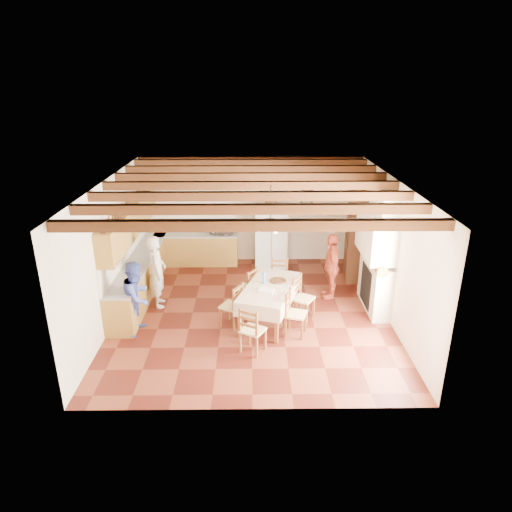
{
  "coord_description": "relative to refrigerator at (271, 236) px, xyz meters",
  "views": [
    {
      "loc": [
        -0.02,
        -9.16,
        4.94
      ],
      "look_at": [
        0.1,
        0.3,
        1.25
      ],
      "focal_mm": 32.0,
      "sensor_mm": 36.0,
      "label": 1
    }
  ],
  "objects": [
    {
      "name": "fireplace",
      "position": [
        2.17,
        -2.58,
        0.53
      ],
      "size": [
        0.56,
        1.6,
        2.8
      ],
      "primitive_type": null,
      "color": "beige",
      "rests_on": "ground"
    },
    {
      "name": "wall_back",
      "position": [
        -0.55,
        0.48,
        0.63
      ],
      "size": [
        6.0,
        0.02,
        3.0
      ],
      "primitive_type": "cube",
      "color": "#EFE0CA",
      "rests_on": "ground"
    },
    {
      "name": "chair_left_far",
      "position": [
        -0.68,
        -2.48,
        -0.39
      ],
      "size": [
        0.56,
        0.57,
        0.96
      ],
      "primitive_type": null,
      "rotation": [
        0.0,
        0.0,
        -2.12
      ],
      "color": "brown",
      "rests_on": "floor"
    },
    {
      "name": "wall_front",
      "position": [
        -0.55,
        -6.04,
        0.63
      ],
      "size": [
        6.0,
        0.02,
        3.0
      ],
      "primitive_type": "cube",
      "color": "#EFE0CA",
      "rests_on": "ground"
    },
    {
      "name": "upper_cabinets",
      "position": [
        -3.38,
        -1.73,
        0.98
      ],
      "size": [
        0.35,
        4.2,
        0.7
      ],
      "primitive_type": "cube",
      "color": "olive",
      "rests_on": "ground"
    },
    {
      "name": "countertop_left",
      "position": [
        -3.25,
        -1.73,
        0.01
      ],
      "size": [
        0.62,
        4.3,
        0.04
      ],
      "primitive_type": "cube",
      "color": "gray",
      "rests_on": "lower_cabinets_left"
    },
    {
      "name": "ceiling",
      "position": [
        -0.55,
        -2.78,
        2.14
      ],
      "size": [
        6.0,
        6.5,
        0.02
      ],
      "primitive_type": "cube",
      "color": "white",
      "rests_on": "ground"
    },
    {
      "name": "chair_end_far",
      "position": [
        0.1,
        -2.09,
        -0.39
      ],
      "size": [
        0.46,
        0.44,
        0.96
      ],
      "primitive_type": null,
      "rotation": [
        0.0,
        0.0,
        -0.09
      ],
      "color": "brown",
      "rests_on": "floor"
    },
    {
      "name": "chair_left_near",
      "position": [
        -0.99,
        -3.35,
        -0.39
      ],
      "size": [
        0.55,
        0.56,
        0.96
      ],
      "primitive_type": null,
      "rotation": [
        0.0,
        0.0,
        -2.07
      ],
      "color": "brown",
      "rests_on": "floor"
    },
    {
      "name": "person_woman_red",
      "position": [
        1.34,
        -2.0,
        -0.07
      ],
      "size": [
        0.41,
        0.95,
        1.6
      ],
      "primitive_type": "imported",
      "rotation": [
        0.0,
        0.0,
        -1.56
      ],
      "color": "#AD3F26",
      "rests_on": "floor"
    },
    {
      "name": "ceiling_beams",
      "position": [
        -0.55,
        -2.78,
        2.04
      ],
      "size": [
        6.0,
        6.3,
        0.16
      ],
      "primitive_type": null,
      "color": "#3A1F0D",
      "rests_on": "ground"
    },
    {
      "name": "dining_table",
      "position": [
        -0.17,
        -3.15,
        -0.14
      ],
      "size": [
        1.49,
        2.08,
        0.82
      ],
      "rotation": [
        0.0,
        0.0,
        -0.32
      ],
      "color": "beige",
      "rests_on": "floor"
    },
    {
      "name": "lower_cabinets_left",
      "position": [
        -3.25,
        -1.73,
        -0.44
      ],
      "size": [
        0.6,
        4.3,
        0.86
      ],
      "primitive_type": "cube",
      "color": "olive",
      "rests_on": "ground"
    },
    {
      "name": "chandelier",
      "position": [
        -0.17,
        -3.15,
        1.38
      ],
      "size": [
        0.47,
        0.47,
        0.03
      ],
      "primitive_type": "torus",
      "color": "black",
      "rests_on": "ground"
    },
    {
      "name": "chair_right_near",
      "position": [
        0.35,
        -3.73,
        -0.39
      ],
      "size": [
        0.51,
        0.52,
        0.96
      ],
      "primitive_type": null,
      "rotation": [
        0.0,
        0.0,
        1.26
      ],
      "color": "brown",
      "rests_on": "floor"
    },
    {
      "name": "countertop_back",
      "position": [
        -2.1,
        0.17,
        0.01
      ],
      "size": [
        2.34,
        0.62,
        0.04
      ],
      "primitive_type": "cube",
      "color": "gray",
      "rests_on": "lower_cabinets_back"
    },
    {
      "name": "person_woman_blue",
      "position": [
        -2.89,
        -3.54,
        -0.1
      ],
      "size": [
        0.74,
        0.87,
        1.55
      ],
      "primitive_type": "imported",
      "rotation": [
        0.0,
        0.0,
        1.34
      ],
      "color": "#3B4A9B",
      "rests_on": "floor"
    },
    {
      "name": "lower_cabinets_back",
      "position": [
        -2.1,
        0.17,
        -0.44
      ],
      "size": [
        2.3,
        0.6,
        0.86
      ],
      "primitive_type": "cube",
      "color": "olive",
      "rests_on": "ground"
    },
    {
      "name": "wall_picture",
      "position": [
        1.0,
        0.45,
        0.98
      ],
      "size": [
        0.34,
        0.03,
        0.42
      ],
      "primitive_type": "cube",
      "color": "#302014",
      "rests_on": "ground"
    },
    {
      "name": "backsplash_left",
      "position": [
        -3.54,
        -1.73,
        0.33
      ],
      "size": [
        0.03,
        4.3,
        0.6
      ],
      "primitive_type": "cube",
      "color": "white",
      "rests_on": "ground"
    },
    {
      "name": "hutch",
      "position": [
        2.2,
        -0.7,
        0.24
      ],
      "size": [
        0.67,
        1.28,
        2.22
      ],
      "primitive_type": null,
      "rotation": [
        0.0,
        0.0,
        -0.14
      ],
      "color": "#3A2011",
      "rests_on": "floor"
    },
    {
      "name": "chair_end_near",
      "position": [
        -0.54,
        -4.35,
        -0.39
      ],
      "size": [
        0.56,
        0.56,
        0.96
      ],
      "primitive_type": null,
      "rotation": [
        0.0,
        0.0,
        2.62
      ],
      "color": "brown",
      "rests_on": "floor"
    },
    {
      "name": "refrigerator",
      "position": [
        0.0,
        0.0,
        0.0
      ],
      "size": [
        0.89,
        0.73,
        1.74
      ],
      "primitive_type": "cube",
      "rotation": [
        0.0,
        0.0,
        -0.02
      ],
      "color": "white",
      "rests_on": "floor"
    },
    {
      "name": "microwave",
      "position": [
        -1.36,
        0.17,
        0.2
      ],
      "size": [
        0.68,
        0.54,
        0.33
      ],
      "primitive_type": "imported",
      "rotation": [
        0.0,
        0.0,
        -0.25
      ],
      "color": "silver",
      "rests_on": "countertop_back"
    },
    {
      "name": "wall_right",
      "position": [
        2.46,
        -2.78,
        0.63
      ],
      "size": [
        0.02,
        6.5,
        3.0
      ],
      "primitive_type": "cube",
      "color": "#EFE0CA",
      "rests_on": "ground"
    },
    {
      "name": "floor",
      "position": [
        -0.55,
        -2.78,
        -0.88
      ],
      "size": [
        6.0,
        6.5,
        0.02
      ],
      "primitive_type": "cube",
      "color": "#46150D",
      "rests_on": "ground"
    },
    {
      "name": "backsplash_back",
      "position": [
        -2.1,
        0.46,
        0.33
      ],
      "size": [
        2.3,
        0.03,
        0.6
      ],
      "primitive_type": "cube",
      "color": "white",
      "rests_on": "ground"
    },
    {
      "name": "wall_left",
      "position": [
        -3.56,
        -2.78,
        0.63
      ],
      "size": [
        0.02,
        6.5,
        3.0
      ],
      "primitive_type": "cube",
      "color": "#EFE0CA",
      "rests_on": "ground"
    },
    {
      "name": "person_man",
      "position": [
        -2.7,
        -2.38,
        -0.02
      ],
      "size": [
        0.51,
        0.68,
        1.7
      ],
      "primitive_type": "imported",
      "rotation": [
        0.0,
        0.0,
        1.75
      ],
      "color": "beige",
      "rests_on": "floor"
    },
    {
      "name": "chair_right_far",
      "position": [
        0.58,
        -3.03,
        -0.39
      ],
      "size": [
        0.56,
        0.57,
        0.96
      ],
      "primitive_type": null,
      "rotation": [
        0.0,
        0.0,
        1.02
      ],
      "color": "brown",
      "rests_on": "floor"
    },
    {
      "name": "fridge_vase",
      "position": [
        -0.01,
        0.0,
        1.03
      ],
      "size": [
        0.38,
        0.38,
        0.33
      ],
      "primitive_type": "imported",
      "rotation": [
        0.0,
        0.0,
        0.26
      ],
      "color": "#3A2011",
      "rests_on": "refrigerator"
    }
  ]
}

